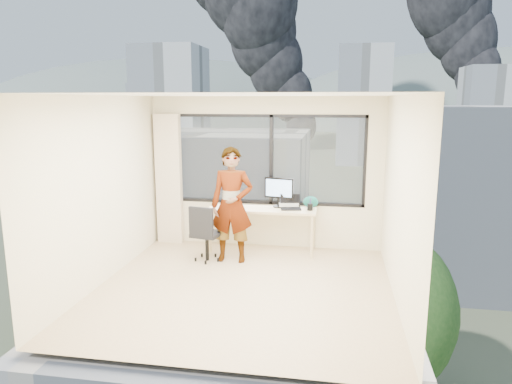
% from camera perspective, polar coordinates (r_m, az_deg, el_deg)
% --- Properties ---
extents(floor, '(4.00, 4.00, 0.01)m').
position_cam_1_polar(floor, '(6.53, -1.49, -11.66)').
color(floor, tan).
rests_on(floor, ground).
extents(ceiling, '(4.00, 4.00, 0.01)m').
position_cam_1_polar(ceiling, '(6.02, -1.62, 11.80)').
color(ceiling, white).
rests_on(ceiling, ground).
extents(wall_front, '(4.00, 0.01, 2.60)m').
position_cam_1_polar(wall_front, '(4.26, -6.77, -5.77)').
color(wall_front, beige).
rests_on(wall_front, ground).
extents(wall_left, '(0.01, 4.00, 2.60)m').
position_cam_1_polar(wall_left, '(6.81, -18.29, 0.17)').
color(wall_left, beige).
rests_on(wall_left, ground).
extents(wall_right, '(0.01, 4.00, 2.60)m').
position_cam_1_polar(wall_right, '(6.09, 17.25, -1.03)').
color(wall_right, beige).
rests_on(wall_right, ground).
extents(window_wall, '(3.30, 0.16, 1.55)m').
position_cam_1_polar(window_wall, '(8.05, 1.54, 3.98)').
color(window_wall, black).
rests_on(window_wall, ground).
extents(curtain, '(0.45, 0.14, 2.30)m').
position_cam_1_polar(curtain, '(8.42, -10.61, 1.53)').
color(curtain, beige).
rests_on(curtain, floor).
extents(desk, '(1.80, 0.60, 0.75)m').
position_cam_1_polar(desk, '(7.95, 0.79, -4.57)').
color(desk, tan).
rests_on(desk, floor).
extents(chair, '(0.56, 0.56, 0.94)m').
position_cam_1_polar(chair, '(7.48, -6.04, -4.91)').
color(chair, black).
rests_on(chair, floor).
extents(person, '(0.68, 0.46, 1.83)m').
position_cam_1_polar(person, '(7.34, -2.96, -1.59)').
color(person, '#2D2D33').
rests_on(person, floor).
extents(monitor, '(0.52, 0.21, 0.51)m').
position_cam_1_polar(monitor, '(7.88, 2.83, -0.03)').
color(monitor, black).
rests_on(monitor, desk).
extents(game_console, '(0.38, 0.34, 0.08)m').
position_cam_1_polar(game_console, '(7.98, 3.95, -1.46)').
color(game_console, white).
rests_on(game_console, desk).
extents(laptop, '(0.39, 0.41, 0.21)m').
position_cam_1_polar(laptop, '(7.76, 4.29, -1.33)').
color(laptop, black).
rests_on(laptop, desk).
extents(cellphone, '(0.10, 0.06, 0.01)m').
position_cam_1_polar(cellphone, '(7.84, -3.79, -1.96)').
color(cellphone, black).
rests_on(cellphone, desk).
extents(pen_cup, '(0.11, 0.11, 0.11)m').
position_cam_1_polar(pen_cup, '(7.72, 6.63, -1.83)').
color(pen_cup, black).
rests_on(pen_cup, desk).
extents(handbag, '(0.26, 0.15, 0.19)m').
position_cam_1_polar(handbag, '(7.91, 6.71, -1.21)').
color(handbag, '#0C4A3D').
rests_on(handbag, desk).
extents(exterior_ground, '(400.00, 400.00, 0.04)m').
position_cam_1_polar(exterior_ground, '(126.99, 9.00, 3.59)').
color(exterior_ground, '#515B3D').
rests_on(exterior_ground, ground).
extents(near_bldg_a, '(16.00, 12.00, 14.00)m').
position_cam_1_polar(near_bldg_a, '(38.52, -6.03, -3.19)').
color(near_bldg_a, beige).
rests_on(near_bldg_a, exterior_ground).
extents(near_bldg_b, '(14.00, 13.00, 16.00)m').
position_cam_1_polar(near_bldg_b, '(46.02, 23.02, -0.38)').
color(near_bldg_b, white).
rests_on(near_bldg_b, exterior_ground).
extents(far_tower_a, '(14.00, 14.00, 28.00)m').
position_cam_1_polar(far_tower_a, '(107.22, -10.27, 9.68)').
color(far_tower_a, silver).
rests_on(far_tower_a, exterior_ground).
extents(far_tower_b, '(13.00, 13.00, 30.00)m').
position_cam_1_polar(far_tower_b, '(126.10, 12.91, 10.24)').
color(far_tower_b, silver).
rests_on(far_tower_b, exterior_ground).
extents(far_tower_c, '(15.00, 15.00, 26.00)m').
position_cam_1_polar(far_tower_c, '(152.39, 26.64, 8.71)').
color(far_tower_c, silver).
rests_on(far_tower_c, exterior_ground).
extents(far_tower_d, '(16.00, 14.00, 22.00)m').
position_cam_1_polar(far_tower_d, '(167.57, -11.98, 9.08)').
color(far_tower_d, silver).
rests_on(far_tower_d, exterior_ground).
extents(hill_a, '(288.00, 216.00, 90.00)m').
position_cam_1_polar(hill_a, '(348.09, -10.91, 8.29)').
color(hill_a, slate).
rests_on(hill_a, exterior_ground).
extents(hill_b, '(300.00, 220.00, 96.00)m').
position_cam_1_polar(hill_b, '(340.96, 26.66, 7.26)').
color(hill_b, slate).
rests_on(hill_b, exterior_ground).
extents(tree_a, '(7.00, 7.00, 8.00)m').
position_cam_1_polar(tree_a, '(35.08, -20.85, -10.50)').
color(tree_a, '#28511B').
rests_on(tree_a, exterior_ground).
extents(tree_b, '(7.60, 7.60, 9.00)m').
position_cam_1_polar(tree_b, '(26.91, 15.17, -15.77)').
color(tree_b, '#28511B').
rests_on(tree_b, exterior_ground).
extents(smoke_plume_b, '(30.00, 18.00, 70.00)m').
position_cam_1_polar(smoke_plume_b, '(185.58, 27.75, 17.56)').
color(smoke_plume_b, black).
rests_on(smoke_plume_b, exterior_ground).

